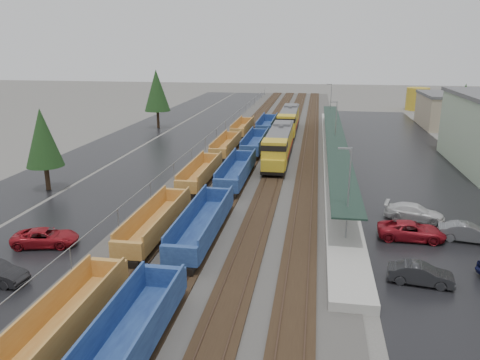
% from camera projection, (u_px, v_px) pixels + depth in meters
% --- Properties ---
extents(ballast_strip, '(20.00, 160.00, 0.08)m').
position_uv_depth(ballast_strip, '(273.00, 142.00, 76.54)').
color(ballast_strip, '#302D2B').
rests_on(ballast_strip, ground).
extents(trackbed, '(14.60, 160.00, 0.22)m').
position_uv_depth(trackbed, '(273.00, 141.00, 76.51)').
color(trackbed, black).
rests_on(trackbed, ground).
extents(west_parking_lot, '(10.00, 160.00, 0.02)m').
position_uv_depth(west_parking_lot, '(185.00, 139.00, 78.88)').
color(west_parking_lot, black).
rests_on(west_parking_lot, ground).
extents(west_road, '(9.00, 160.00, 0.02)m').
position_uv_depth(west_road, '(128.00, 137.00, 80.43)').
color(west_road, black).
rests_on(west_road, ground).
extents(east_commuter_lot, '(16.00, 100.00, 0.02)m').
position_uv_depth(east_commuter_lot, '(404.00, 161.00, 64.13)').
color(east_commuter_lot, black).
rests_on(east_commuter_lot, ground).
extents(station_platform, '(3.00, 80.00, 8.00)m').
position_uv_depth(station_platform, '(334.00, 153.00, 65.41)').
color(station_platform, '#9E9B93').
rests_on(station_platform, ground).
extents(chainlink_fence, '(0.08, 160.04, 2.02)m').
position_uv_depth(chainlink_fence, '(214.00, 133.00, 76.10)').
color(chainlink_fence, gray).
rests_on(chainlink_fence, ground).
extents(distant_hills, '(301.00, 140.00, 25.20)m').
position_uv_depth(distant_hills, '(403.00, 80.00, 212.42)').
color(distant_hills, '#485A46').
rests_on(distant_hills, ground).
extents(tree_west_near, '(3.96, 3.96, 9.00)m').
position_uv_depth(tree_west_near, '(43.00, 138.00, 49.91)').
color(tree_west_near, '#332316').
rests_on(tree_west_near, ground).
extents(tree_west_far, '(4.84, 4.84, 11.00)m').
position_uv_depth(tree_west_far, '(157.00, 90.00, 87.61)').
color(tree_west_far, '#332316').
rests_on(tree_west_far, ground).
extents(tree_east, '(4.40, 4.40, 10.00)m').
position_uv_depth(tree_east, '(463.00, 108.00, 68.51)').
color(tree_east, '#332316').
rests_on(tree_east, ground).
extents(locomotive_lead, '(3.00, 19.79, 4.48)m').
position_uv_depth(locomotive_lead, '(279.00, 145.00, 63.05)').
color(locomotive_lead, black).
rests_on(locomotive_lead, ground).
extents(locomotive_trail, '(3.00, 19.79, 4.48)m').
position_uv_depth(locomotive_trail, '(289.00, 121.00, 82.95)').
color(locomotive_trail, black).
rests_on(locomotive_trail, ground).
extents(well_string_yellow, '(2.46, 90.65, 2.18)m').
position_uv_depth(well_string_yellow, '(182.00, 194.00, 46.30)').
color(well_string_yellow, '#B07331').
rests_on(well_string_yellow, ground).
extents(well_string_blue, '(2.68, 97.01, 2.38)m').
position_uv_depth(well_string_blue, '(223.00, 194.00, 46.15)').
color(well_string_blue, navy).
rests_on(well_string_blue, ground).
extents(storage_tank, '(5.39, 5.39, 5.39)m').
position_uv_depth(storage_tank, '(417.00, 99.00, 113.47)').
color(storage_tank, '#B59524').
rests_on(storage_tank, ground).
extents(parked_car_west_c, '(3.37, 5.42, 1.40)m').
position_uv_depth(parked_car_west_c, '(46.00, 238.00, 36.99)').
color(parked_car_west_c, maroon).
rests_on(parked_car_west_c, ground).
extents(parked_car_east_a, '(2.08, 4.42, 1.40)m').
position_uv_depth(parked_car_east_a, '(421.00, 274.00, 31.08)').
color(parked_car_east_a, black).
rests_on(parked_car_east_a, ground).
extents(parked_car_east_b, '(2.63, 5.44, 1.49)m').
position_uv_depth(parked_car_east_b, '(411.00, 231.00, 38.19)').
color(parked_car_east_b, maroon).
rests_on(parked_car_east_b, ground).
extents(parked_car_east_c, '(3.37, 5.61, 1.52)m').
position_uv_depth(parked_car_east_c, '(414.00, 213.00, 42.32)').
color(parked_car_east_c, silver).
rests_on(parked_car_east_c, ground).
extents(parked_car_east_e, '(2.22, 4.68, 1.48)m').
position_uv_depth(parked_car_east_e, '(468.00, 233.00, 37.85)').
color(parked_car_east_e, '#545558').
rests_on(parked_car_east_e, ground).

